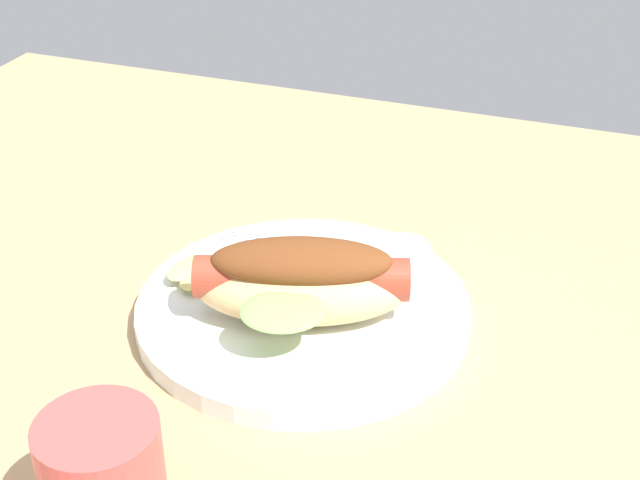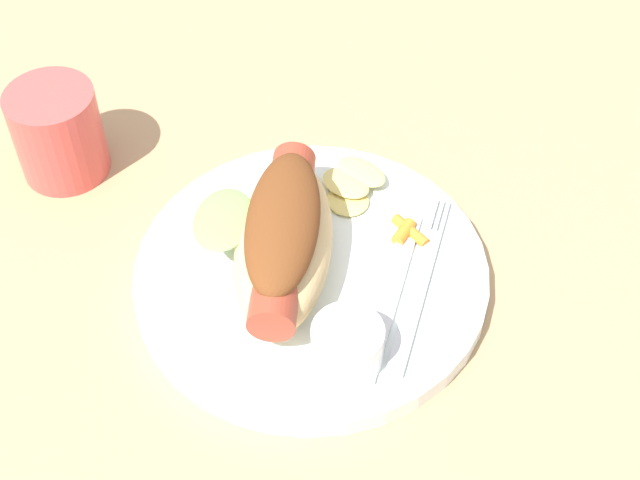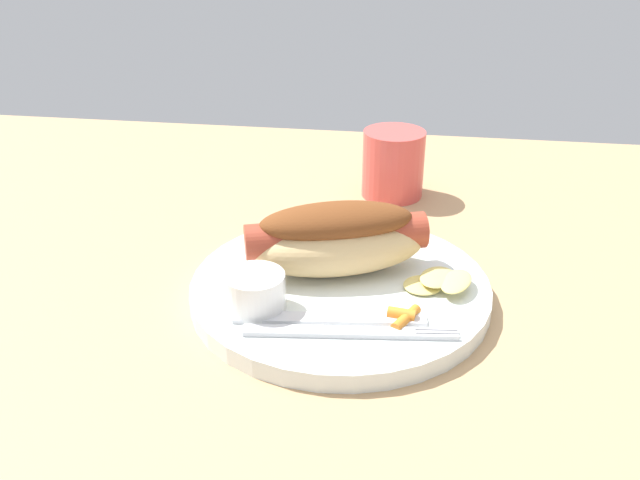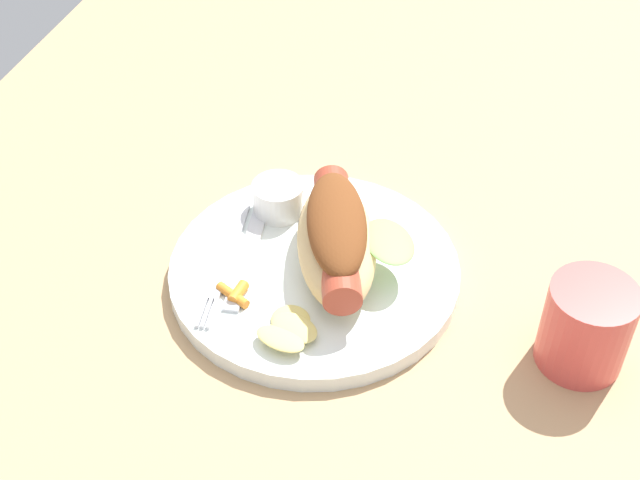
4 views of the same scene
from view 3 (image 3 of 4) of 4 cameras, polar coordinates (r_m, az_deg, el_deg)
The scene contains 9 objects.
ground_plane at distance 60.30cm, azimuth -1.41°, elevation -4.98°, with size 120.00×90.00×1.80cm, color tan.
plate at distance 58.46cm, azimuth 1.70°, elevation -4.16°, with size 25.64×25.64×1.60cm, color white.
hot_dog at distance 58.21cm, azimuth 1.39°, elevation 0.19°, with size 16.96×13.41×6.34cm.
sauce_ramekin at distance 53.81cm, azimuth -5.48°, elevation -4.37°, with size 4.81×4.81×3.11cm, color white.
fork at distance 51.35cm, azimuth 2.18°, elevation -7.78°, with size 16.26×3.04×0.40cm.
knife at distance 52.85cm, azimuth 0.80°, elevation -6.66°, with size 15.07×1.40×0.36cm, color silver.
chips_pile at distance 57.57cm, azimuth 9.98°, elevation -3.50°, with size 6.81×5.15×1.22cm.
carrot_garnish at distance 53.01cm, azimuth 7.09°, elevation -6.42°, with size 2.64×3.35×0.99cm.
drinking_cup at distance 77.72cm, azimuth 6.19°, elevation 6.42°, with size 7.00×7.00×7.64cm, color #D84C47.
Camera 3 is at (-9.03, 50.19, 31.28)cm, focal length 37.90 mm.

